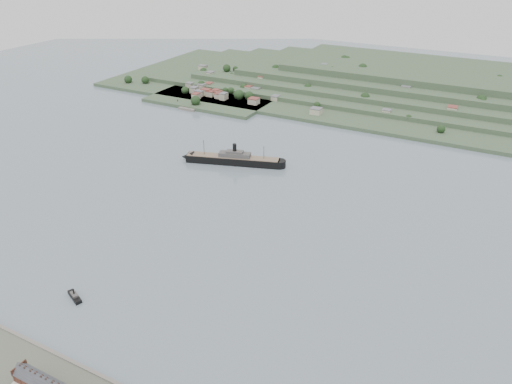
% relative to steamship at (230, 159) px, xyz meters
% --- Properties ---
extents(ground, '(1400.00, 1400.00, 0.00)m').
position_rel_steamship_xyz_m(ground, '(80.06, -94.34, -4.33)').
color(ground, slate).
rests_on(ground, ground).
extents(far_peninsula, '(760.00, 309.00, 30.00)m').
position_rel_steamship_xyz_m(far_peninsula, '(107.96, 298.76, 7.55)').
color(far_peninsula, '#395136').
rests_on(far_peninsula, ground).
extents(steamship, '(95.04, 38.96, 23.44)m').
position_rel_steamship_xyz_m(steamship, '(0.00, 0.00, 0.00)').
color(steamship, black).
rests_on(steamship, ground).
extents(tugboat, '(13.88, 8.78, 6.11)m').
position_rel_steamship_xyz_m(tugboat, '(17.71, -206.31, -2.84)').
color(tugboat, black).
rests_on(tugboat, ground).
extents(ferry_west, '(17.21, 6.53, 6.30)m').
position_rel_steamship_xyz_m(ferry_west, '(-147.80, 122.55, -2.81)').
color(ferry_west, black).
rests_on(ferry_west, ground).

